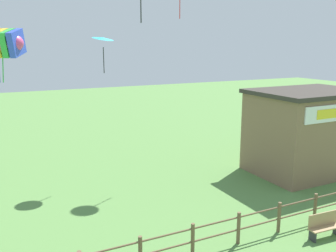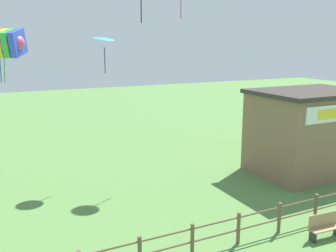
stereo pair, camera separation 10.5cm
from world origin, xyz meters
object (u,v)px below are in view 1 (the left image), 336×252
park_bench_by_building (324,225)px  kite_cyan_delta (103,39)px  seaside_building (307,131)px  kite_rainbow_parafoil (2,43)px

park_bench_by_building → kite_cyan_delta: 14.42m
seaside_building → kite_cyan_delta: 13.09m
seaside_building → park_bench_by_building: (-5.45, -6.26, -1.98)m
park_bench_by_building → kite_cyan_delta: size_ratio=0.70×
park_bench_by_building → kite_cyan_delta: (-5.43, 11.15, 7.36)m
kite_rainbow_parafoil → kite_cyan_delta: (5.04, -2.19, 0.24)m
park_bench_by_building → kite_rainbow_parafoil: bearing=128.1°
seaside_building → park_bench_by_building: 8.54m
seaside_building → kite_cyan_delta: (-10.88, 4.89, 5.37)m
seaside_building → park_bench_by_building: seaside_building is taller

